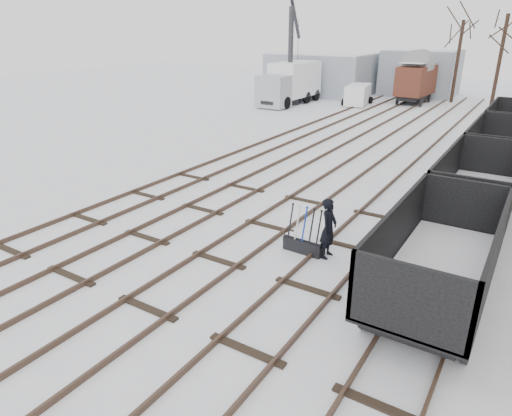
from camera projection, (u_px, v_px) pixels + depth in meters
The scene contains 16 objects.
ground at pixel (219, 261), 13.86m from camera, with size 120.00×120.00×0.00m, color white.
tracks at pixel (370, 157), 24.57m from camera, with size 13.90×52.00×0.16m.
shed_left at pixel (323, 73), 47.81m from camera, with size 10.00×8.00×4.10m.
shed_right at pixel (421, 72), 46.43m from camera, with size 7.00×6.00×4.50m.
ground_frame at pixel (304, 244), 14.33m from camera, with size 1.32×0.48×1.49m.
worker at pixel (329, 228), 13.79m from camera, with size 0.69×0.45×1.90m, color black.
freight_wagon_a at pixel (437, 270), 11.44m from camera, with size 2.44×6.10×2.49m.
freight_wagon_b at pixel (476, 195), 16.47m from camera, with size 2.44×6.10×2.49m.
freight_wagon_c at pixel (497, 156), 21.50m from camera, with size 2.44×6.10×2.49m.
freight_wagon_d at pixel (510, 131), 26.53m from camera, with size 2.44×6.10×2.49m.
box_van_wagon at pixel (416, 79), 41.27m from camera, with size 2.86×4.98×3.68m.
lorry at pixel (290, 83), 41.15m from camera, with size 2.75×8.06×3.63m.
panel_van at pixel (358, 94), 41.03m from camera, with size 2.40×4.24×1.76m.
crane at pixel (291, 76), 41.37m from camera, with size 2.33×5.55×9.29m.
tree_far_left at pixel (457, 62), 41.40m from camera, with size 0.30×0.30×7.16m, color black.
tree_far_right at pixel (499, 64), 37.26m from camera, with size 0.30×0.30×7.58m, color black.
Camera 1 is at (7.50, -9.77, 6.65)m, focal length 32.00 mm.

